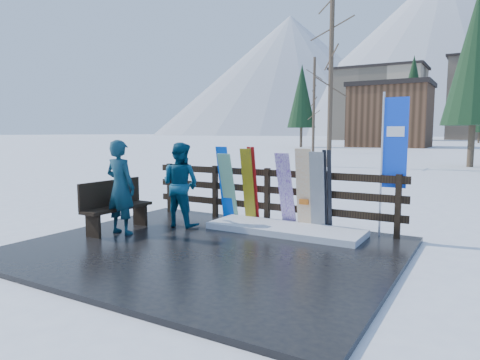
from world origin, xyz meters
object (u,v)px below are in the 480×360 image
Objects in this scene: snowboard_3 at (286,190)px; snowboard_5 at (304,189)px; snowboard_4 at (317,192)px; snowboard_0 at (225,184)px; person_front at (120,187)px; person_back at (180,184)px; snowboard_1 at (228,187)px; bench at (115,204)px; rental_flag at (392,148)px; snowboard_2 at (248,186)px.

snowboard_5 is at bearing -0.00° from snowboard_3.
snowboard_5 is at bearing 180.00° from snowboard_4.
snowboard_3 is at bearing 0.00° from snowboard_0.
person_back is at bearing -116.46° from person_front.
snowboard_0 is 2.26m from person_front.
snowboard_1 is at bearing 180.00° from snowboard_5.
person_front is at bearing -144.38° from snowboard_5.
person_front is at bearing -140.30° from snowboard_3.
bench is 3.88m from snowboard_4.
bench is at bearing -155.24° from rental_flag.
snowboard_0 is 1.09× the size of snowboard_1.
bench is at bearing 47.22° from person_back.
bench is 2.32m from snowboard_0.
snowboard_3 is 1.01× the size of snowboard_4.
bench is 0.95× the size of snowboard_2.
person_back is (-0.55, -0.92, 0.12)m from snowboard_1.
snowboard_2 is 1.02× the size of snowboard_3.
person_back is at bearing -162.66° from rental_flag.
snowboard_4 is (0.65, -0.00, 0.02)m from snowboard_3.
person_back is (-1.89, -0.92, 0.10)m from snowboard_3.
snowboard_0 is 0.96× the size of person_back.
rental_flag is 4.08m from person_back.
rental_flag is at bearing 7.96° from snowboard_3.
snowboard_1 is (1.40, 1.88, 0.21)m from bench.
snowboard_3 is at bearing -172.04° from rental_flag.
snowboard_5 is (3.12, 1.88, 0.28)m from bench.
snowboard_5 reaches higher than snowboard_3.
snowboard_0 reaches higher than snowboard_2.
person_back reaches higher than snowboard_4.
snowboard_0 is 1.42m from snowboard_3.
snowboard_0 is at bearing 180.00° from snowboard_5.
person_front is (-2.43, -2.02, 0.13)m from snowboard_3.
rental_flag reaches higher than snowboard_2.
snowboard_3 is 0.65m from snowboard_4.
snowboard_1 is 0.57× the size of rental_flag.
snowboard_2 is 0.99× the size of snowboard_5.
snowboard_5 is (1.73, -0.00, 0.07)m from snowboard_1.
snowboard_0 is (1.32, 1.88, 0.28)m from bench.
snowboard_2 is (1.89, 1.88, 0.26)m from bench.
snowboard_3 is at bearing 34.52° from bench.
snowboard_2 is (0.57, -0.00, -0.02)m from snowboard_0.
snowboard_2 is at bearing 44.92° from bench.
snowboard_3 reaches higher than snowboard_1.
snowboard_1 is 0.94× the size of snowboard_2.
person_back reaches higher than snowboard_0.
person_front reaches higher than bench.
snowboard_4 is 0.91× the size of person_back.
snowboard_1 is at bearing -118.68° from person_front.
snowboard_1 is 0.88× the size of person_back.
snowboard_4 is at bearing -0.00° from snowboard_3.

